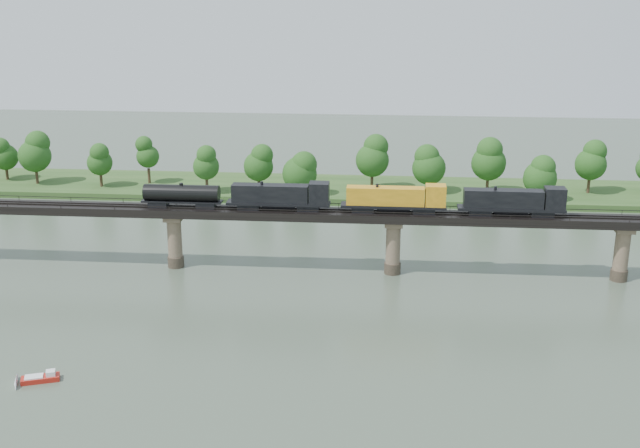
{
  "coord_description": "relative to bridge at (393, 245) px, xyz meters",
  "views": [
    {
      "loc": [
        -1.4,
        -106.71,
        52.09
      ],
      "look_at": [
        -13.18,
        30.0,
        9.0
      ],
      "focal_mm": 45.0,
      "sensor_mm": 36.0,
      "label": 1
    }
  ],
  "objects": [
    {
      "name": "freight_train",
      "position": [
        -6.82,
        0.0,
        8.51
      ],
      "size": [
        75.19,
        2.93,
        5.18
      ],
      "color": "black",
      "rests_on": "bridge"
    },
    {
      "name": "bridge_superstructure",
      "position": [
        0.0,
        0.0,
        6.33
      ],
      "size": [
        220.0,
        4.9,
        0.75
      ],
      "color": "black",
      "rests_on": "bridge"
    },
    {
      "name": "far_bank",
      "position": [
        0.0,
        55.0,
        -4.66
      ],
      "size": [
        300.0,
        24.0,
        1.6
      ],
      "primitive_type": "cube",
      "color": "#2B4B1E",
      "rests_on": "ground"
    },
    {
      "name": "motorboat",
      "position": [
        -46.76,
        -44.49,
        -4.99
      ],
      "size": [
        5.23,
        3.34,
        1.38
      ],
      "rotation": [
        0.0,
        0.0,
        0.35
      ],
      "color": "#AA1D13",
      "rests_on": "ground"
    },
    {
      "name": "ground",
      "position": [
        0.0,
        -30.0,
        -5.46
      ],
      "size": [
        400.0,
        400.0,
        0.0
      ],
      "primitive_type": "plane",
      "color": "#394838",
      "rests_on": "ground"
    },
    {
      "name": "far_treeline",
      "position": [
        -8.21,
        50.52,
        3.37
      ],
      "size": [
        289.06,
        17.54,
        13.6
      ],
      "color": "#382619",
      "rests_on": "far_bank"
    },
    {
      "name": "bridge",
      "position": [
        0.0,
        0.0,
        0.0
      ],
      "size": [
        236.0,
        30.0,
        11.5
      ],
      "color": "#473A2D",
      "rests_on": "ground"
    }
  ]
}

